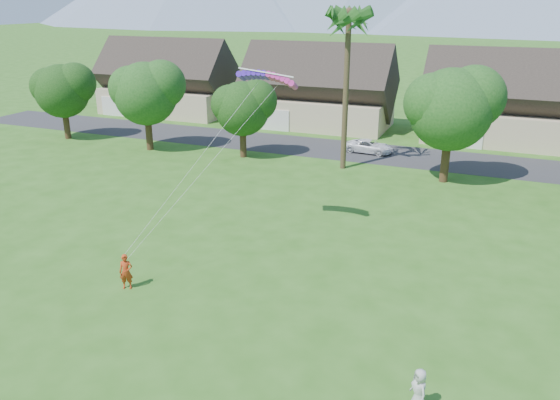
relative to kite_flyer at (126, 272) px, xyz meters
The scene contains 9 objects.
ground 8.23m from the kite_flyer, 42.55° to the right, with size 500.00×500.00×0.00m, color #2D6019.
street 29.11m from the kite_flyer, 78.04° to the left, with size 90.00×7.00×0.01m, color #2D2D30.
kite_flyer is the anchor object (origin of this frame).
watcher 14.43m from the kite_flyer, 12.41° to the right, with size 0.77×0.50×1.57m, color #B5B6B1.
parked_car 28.88m from the kite_flyer, 80.30° to the left, with size 1.93×4.18×1.16m, color white.
houses_row 38.11m from the kite_flyer, 80.12° to the left, with size 72.75×8.19×8.86m.
tree_row 23.26m from the kite_flyer, 77.68° to the left, with size 62.27×6.67×8.45m.
fan_palm 25.75m from the kite_flyer, 80.05° to the left, with size 3.00×3.00×13.80m.
parafoil_kite 12.38m from the kite_flyer, 66.03° to the left, with size 3.23×1.14×0.50m.
Camera 1 is at (9.36, -12.97, 12.94)m, focal length 35.00 mm.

